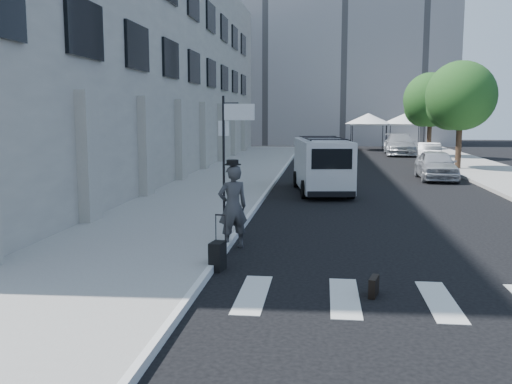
% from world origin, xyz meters
% --- Properties ---
extents(ground, '(120.00, 120.00, 0.00)m').
position_xyz_m(ground, '(0.00, 0.00, 0.00)').
color(ground, black).
rests_on(ground, ground).
extents(sidewalk_left, '(4.50, 48.00, 0.15)m').
position_xyz_m(sidewalk_left, '(-4.25, 16.00, 0.07)').
color(sidewalk_left, gray).
rests_on(sidewalk_left, ground).
extents(sidewalk_right, '(4.00, 56.00, 0.15)m').
position_xyz_m(sidewalk_right, '(9.00, 20.00, 0.07)').
color(sidewalk_right, gray).
rests_on(sidewalk_right, ground).
extents(building_left, '(10.00, 44.00, 12.00)m').
position_xyz_m(building_left, '(-11.50, 18.00, 6.00)').
color(building_left, gray).
rests_on(building_left, ground).
extents(building_far, '(22.00, 12.00, 25.00)m').
position_xyz_m(building_far, '(2.00, 50.00, 12.50)').
color(building_far, slate).
rests_on(building_far, ground).
extents(sign_pole, '(1.03, 0.07, 3.50)m').
position_xyz_m(sign_pole, '(-2.36, 3.20, 2.65)').
color(sign_pole, black).
rests_on(sign_pole, sidewalk_left).
extents(tree_near, '(3.80, 3.83, 6.03)m').
position_xyz_m(tree_near, '(7.50, 20.15, 3.97)').
color(tree_near, black).
rests_on(tree_near, ground).
extents(tree_far, '(3.80, 3.83, 6.03)m').
position_xyz_m(tree_far, '(7.50, 29.15, 3.97)').
color(tree_far, black).
rests_on(tree_far, ground).
extents(tent_left, '(4.00, 4.00, 3.20)m').
position_xyz_m(tent_left, '(4.00, 38.00, 2.71)').
color(tent_left, black).
rests_on(tent_left, ground).
extents(tent_right, '(4.00, 4.00, 3.20)m').
position_xyz_m(tent_right, '(7.20, 38.50, 2.71)').
color(tent_right, black).
rests_on(tent_right, ground).
extents(businessman, '(0.86, 0.76, 1.97)m').
position_xyz_m(businessman, '(-1.90, 0.41, 0.99)').
color(businessman, '#38383A').
rests_on(businessman, ground).
extents(briefcase, '(0.22, 0.46, 0.34)m').
position_xyz_m(briefcase, '(1.10, -2.85, 0.17)').
color(briefcase, black).
rests_on(briefcase, ground).
extents(suitcase, '(0.32, 0.44, 1.13)m').
position_xyz_m(suitcase, '(-1.90, -1.56, 0.30)').
color(suitcase, black).
rests_on(suitcase, ground).
extents(cargo_van, '(2.54, 5.76, 2.12)m').
position_xyz_m(cargo_van, '(0.13, 10.49, 1.10)').
color(cargo_van, silver).
rests_on(cargo_van, ground).
extents(parked_car_a, '(1.85, 4.29, 1.44)m').
position_xyz_m(parked_car_a, '(5.57, 15.50, 0.72)').
color(parked_car_a, '#A3A5AA').
rests_on(parked_car_a, ground).
extents(parked_car_b, '(1.94, 4.23, 1.34)m').
position_xyz_m(parked_car_b, '(6.80, 24.26, 0.67)').
color(parked_car_b, '#4F5256').
rests_on(parked_car_b, ground).
extents(parked_car_c, '(2.56, 5.69, 1.62)m').
position_xyz_m(parked_car_c, '(6.00, 32.21, 0.81)').
color(parked_car_c, '#AAADB2').
rests_on(parked_car_c, ground).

